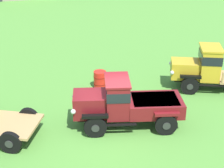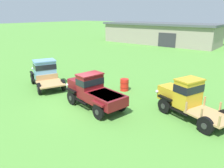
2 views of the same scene
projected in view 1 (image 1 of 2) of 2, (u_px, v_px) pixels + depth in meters
name	position (u px, v px, depth m)	size (l,w,h in m)	color
ground_plane	(111.00, 129.00, 14.08)	(240.00, 240.00, 0.00)	#518E38
vintage_truck_second_in_line	(125.00, 102.00, 13.95)	(4.70, 2.56, 2.10)	black
vintage_truck_midrow_center	(206.00, 68.00, 17.10)	(4.71, 2.97, 2.21)	black
oil_drum_beside_row	(100.00, 80.00, 17.39)	(0.66, 0.66, 0.90)	red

